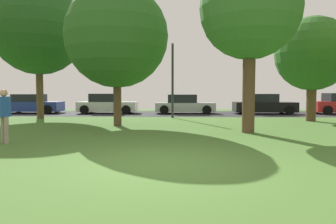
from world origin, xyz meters
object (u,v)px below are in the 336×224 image
at_px(oak_tree_left, 313,54).
at_px(oak_tree_center, 38,29).
at_px(parked_car_silver, 184,105).
at_px(street_lamp_post, 173,81).
at_px(maple_tree_far, 117,36).
at_px(parked_car_black, 264,105).
at_px(birch_tree_lone, 250,10).
at_px(person_catcher, 4,114).
at_px(parked_car_blue, 32,104).
at_px(parked_car_white, 107,104).

bearing_deg(oak_tree_left, oak_tree_center, 175.47).
distance_m(parked_car_silver, street_lamp_post, 4.28).
bearing_deg(maple_tree_far, parked_car_black, 42.57).
xyz_separation_m(birch_tree_lone, person_catcher, (-8.01, -2.79, -3.77)).
distance_m(maple_tree_far, birch_tree_lone, 6.00).
distance_m(oak_tree_left, parked_car_blue, 19.33).
xyz_separation_m(person_catcher, parked_car_blue, (-5.67, 13.59, -0.26)).
relative_size(maple_tree_far, birch_tree_lone, 0.98).
bearing_deg(parked_car_white, parked_car_black, -0.94).
bearing_deg(parked_car_black, maple_tree_far, -137.43).
xyz_separation_m(maple_tree_far, oak_tree_center, (-5.40, 3.89, 1.14)).
bearing_deg(parked_car_white, parked_car_silver, -0.43).
xyz_separation_m(parked_car_white, parked_car_silver, (5.72, -0.04, -0.03)).
distance_m(parked_car_white, street_lamp_post, 6.48).
bearing_deg(maple_tree_far, parked_car_blue, 133.65).
height_order(parked_car_white, parked_car_silver, parked_car_white).
distance_m(parked_car_blue, parked_car_silver, 11.45).
relative_size(person_catcher, parked_car_blue, 0.38).
bearing_deg(parked_car_white, oak_tree_left, -25.03).
bearing_deg(person_catcher, parked_car_blue, -129.22).
bearing_deg(person_catcher, birch_tree_lone, 137.32).
xyz_separation_m(parked_car_black, street_lamp_post, (-6.54, -3.73, 1.60)).
relative_size(maple_tree_far, parked_car_blue, 1.50).
height_order(oak_tree_center, birch_tree_lone, oak_tree_center).
distance_m(parked_car_blue, parked_car_white, 5.72).
bearing_deg(birch_tree_lone, parked_car_blue, 141.70).
height_order(birch_tree_lone, parked_car_blue, birch_tree_lone).
xyz_separation_m(birch_tree_lone, parked_car_silver, (-2.23, 10.70, -4.05)).
bearing_deg(street_lamp_post, parked_car_blue, 159.47).
height_order(birch_tree_lone, parked_car_black, birch_tree_lone).
relative_size(birch_tree_lone, street_lamp_post, 1.47).
bearing_deg(street_lamp_post, person_catcher, -117.32).
distance_m(birch_tree_lone, parked_car_blue, 17.89).
height_order(birch_tree_lone, street_lamp_post, birch_tree_lone).
bearing_deg(person_catcher, street_lamp_post, -179.20).
relative_size(oak_tree_left, parked_car_white, 1.31).
xyz_separation_m(maple_tree_far, birch_tree_lone, (5.53, -2.26, 0.56)).
xyz_separation_m(oak_tree_left, parked_car_black, (-1.00, 5.62, -2.95)).
bearing_deg(maple_tree_far, birch_tree_lone, -22.24).
xyz_separation_m(parked_car_blue, parked_car_white, (5.72, -0.06, 0.01)).
height_order(person_catcher, parked_car_white, person_catcher).
relative_size(maple_tree_far, parked_car_white, 1.52).
bearing_deg(street_lamp_post, parked_car_white, 141.41).
xyz_separation_m(oak_tree_left, street_lamp_post, (-7.53, 1.89, -1.35)).
height_order(oak_tree_center, person_catcher, oak_tree_center).
bearing_deg(parked_car_silver, oak_tree_left, -40.63).
xyz_separation_m(person_catcher, parked_car_white, (0.05, 13.53, -0.25)).
bearing_deg(parked_car_blue, parked_car_black, -0.84).
bearing_deg(oak_tree_left, street_lamp_post, 165.90).
bearing_deg(maple_tree_far, street_lamp_post, 61.36).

